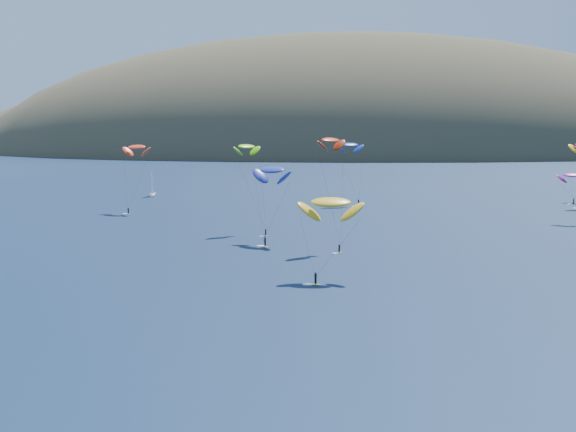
# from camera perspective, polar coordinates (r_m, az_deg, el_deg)

# --- Properties ---
(ground) EXTENTS (2800.00, 2800.00, 0.00)m
(ground) POSITION_cam_1_polar(r_m,az_deg,el_deg) (83.26, 6.71, -13.23)
(ground) COLOR black
(ground) RESTS_ON ground
(island) EXTENTS (730.00, 300.00, 210.00)m
(island) POSITION_cam_1_polar(r_m,az_deg,el_deg) (643.00, 6.34, 3.64)
(island) COLOR #3D3526
(island) RESTS_ON ground
(sailboat) EXTENTS (8.44, 7.24, 10.21)m
(sailboat) POSITION_cam_1_polar(r_m,az_deg,el_deg) (290.37, -9.62, 1.57)
(sailboat) COLOR white
(sailboat) RESTS_ON ground
(kitesurfer_1) EXTENTS (10.41, 11.72, 22.00)m
(kitesurfer_1) POSITION_cam_1_polar(r_m,az_deg,el_deg) (244.68, -10.72, 4.83)
(kitesurfer_1) COLOR yellow
(kitesurfer_1) RESTS_ON ground
(kitesurfer_2) EXTENTS (11.13, 9.15, 16.69)m
(kitesurfer_2) POSITION_cam_1_polar(r_m,az_deg,el_deg) (141.97, 3.06, 0.98)
(kitesurfer_2) COLOR yellow
(kitesurfer_2) RESTS_ON ground
(kitesurfer_3) EXTENTS (9.75, 12.61, 23.22)m
(kitesurfer_3) POSITION_cam_1_polar(r_m,az_deg,el_deg) (199.55, -2.96, 4.95)
(kitesurfer_3) COLOR yellow
(kitesurfer_3) RESTS_ON ground
(kitesurfer_4) EXTENTS (9.51, 8.71, 21.78)m
(kitesurfer_4) POSITION_cam_1_polar(r_m,az_deg,el_deg) (259.80, 4.41, 5.06)
(kitesurfer_4) COLOR yellow
(kitesurfer_4) RESTS_ON ground
(kitesurfer_6) EXTENTS (9.30, 12.38, 14.92)m
(kitesurfer_6) POSITION_cam_1_polar(r_m,az_deg,el_deg) (228.15, 19.56, 2.75)
(kitesurfer_6) COLOR yellow
(kitesurfer_6) RESTS_ON ground
(kitesurfer_9) EXTENTS (7.99, 10.75, 25.71)m
(kitesurfer_9) POSITION_cam_1_polar(r_m,az_deg,el_deg) (173.45, 3.06, 5.39)
(kitesurfer_9) COLOR yellow
(kitesurfer_9) RESTS_ON ground
(kitesurfer_10) EXTENTS (11.23, 13.45, 19.46)m
(kitesurfer_10) POSITION_cam_1_polar(r_m,az_deg,el_deg) (182.75, -1.13, 3.30)
(kitesurfer_10) COLOR yellow
(kitesurfer_10) RESTS_ON ground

